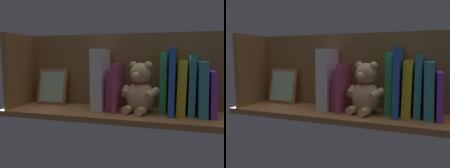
# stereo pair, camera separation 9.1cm
# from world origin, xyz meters

# --- Properties ---
(ground_plane) EXTENTS (0.90, 0.25, 0.02)m
(ground_plane) POSITION_xyz_m (0.00, 0.00, -0.01)
(ground_plane) COLOR brown
(shelf_back_panel) EXTENTS (0.90, 0.02, 0.31)m
(shelf_back_panel) POSITION_xyz_m (0.00, -0.10, 0.16)
(shelf_back_panel) COLOR brown
(shelf_back_panel) RESTS_ON ground_plane
(shelf_side_divider) EXTENTS (0.02, 0.19, 0.31)m
(shelf_side_divider) POSITION_xyz_m (0.43, 0.00, 0.16)
(shelf_side_divider) COLOR brown
(shelf_side_divider) RESTS_ON ground_plane
(book_0) EXTENTS (0.02, 0.14, 0.17)m
(book_0) POSITION_xyz_m (-0.37, -0.02, 0.08)
(book_0) COLOR purple
(book_0) RESTS_ON ground_plane
(book_1) EXTENTS (0.04, 0.14, 0.20)m
(book_1) POSITION_xyz_m (-0.34, -0.02, 0.10)
(book_1) COLOR teal
(book_1) RESTS_ON ground_plane
(book_2) EXTENTS (0.02, 0.12, 0.22)m
(book_2) POSITION_xyz_m (-0.30, -0.03, 0.11)
(book_2) COLOR teal
(book_2) RESTS_ON ground_plane
(book_3) EXTENTS (0.03, 0.12, 0.20)m
(book_3) POSITION_xyz_m (-0.27, -0.03, 0.10)
(book_3) COLOR yellow
(book_3) RESTS_ON ground_plane
(book_4) EXTENTS (0.02, 0.15, 0.25)m
(book_4) POSITION_xyz_m (-0.23, -0.01, 0.12)
(book_4) COLOR blue
(book_4) RESTS_ON ground_plane
(book_5) EXTENTS (0.02, 0.10, 0.23)m
(book_5) POSITION_xyz_m (-0.20, -0.04, 0.12)
(book_5) COLOR green
(book_5) RESTS_ON ground_plane
(teddy_bear) EXTENTS (0.15, 0.15, 0.20)m
(teddy_bear) POSITION_xyz_m (-0.11, -0.00, 0.09)
(teddy_bear) COLOR tan
(teddy_bear) RESTS_ON ground_plane
(book_6) EXTENTS (0.01, 0.15, 0.19)m
(book_6) POSITION_xyz_m (-0.02, -0.02, 0.09)
(book_6) COLOR #B23F72
(book_6) RESTS_ON ground_plane
(book_7) EXTENTS (0.03, 0.11, 0.17)m
(book_7) POSITION_xyz_m (0.01, -0.04, 0.08)
(book_7) COLOR #B23F72
(book_7) RESTS_ON ground_plane
(dictionary_thick_white) EXTENTS (0.05, 0.13, 0.25)m
(dictionary_thick_white) POSITION_xyz_m (0.05, -0.02, 0.12)
(dictionary_thick_white) COLOR silver
(dictionary_thick_white) RESTS_ON ground_plane
(picture_frame_leaning) EXTENTS (0.14, 0.05, 0.16)m
(picture_frame_leaning) POSITION_xyz_m (0.30, -0.06, 0.08)
(picture_frame_leaning) COLOR brown
(picture_frame_leaning) RESTS_ON ground_plane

